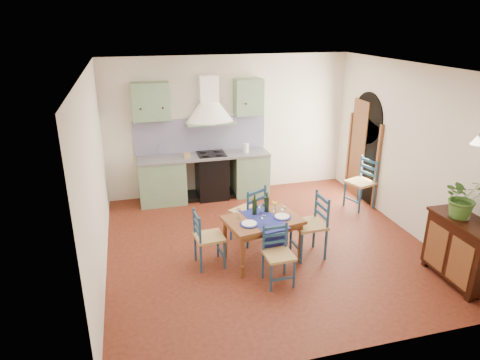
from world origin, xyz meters
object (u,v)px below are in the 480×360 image
object	(u,v)px
sideboard	(462,248)
potted_plant	(464,197)
dining_table	(263,223)
chair_near	(278,255)

from	to	relation	value
sideboard	potted_plant	xyz separation A→B (m)	(-0.03, 0.12, 0.71)
dining_table	sideboard	xyz separation A→B (m)	(2.46, -1.23, -0.10)
chair_near	potted_plant	world-z (taller)	potted_plant
sideboard	potted_plant	distance (m)	0.72
sideboard	dining_table	bearing A→B (deg)	153.49
dining_table	potted_plant	world-z (taller)	potted_plant
potted_plant	chair_near	bearing A→B (deg)	168.13
chair_near	sideboard	distance (m)	2.52
sideboard	potted_plant	world-z (taller)	potted_plant
chair_near	potted_plant	size ratio (longest dim) A/B	1.43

